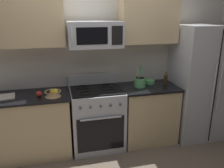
# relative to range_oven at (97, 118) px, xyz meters

# --- Properties ---
(wall_back) EXTENTS (8.00, 0.10, 2.60)m
(wall_back) POSITION_rel_range_oven_xyz_m (0.00, 0.38, 0.83)
(wall_back) COLOR beige
(wall_back) RESTS_ON ground
(counter_left) EXTENTS (1.04, 0.63, 0.91)m
(counter_left) POSITION_rel_range_oven_xyz_m (-0.91, -0.00, -0.02)
(counter_left) COLOR tan
(counter_left) RESTS_ON ground
(range_oven) EXTENTS (0.76, 0.67, 1.09)m
(range_oven) POSITION_rel_range_oven_xyz_m (0.00, 0.00, 0.00)
(range_oven) COLOR #B2B5BA
(range_oven) RESTS_ON ground
(counter_right) EXTENTS (0.87, 0.63, 0.91)m
(counter_right) POSITION_rel_range_oven_xyz_m (0.82, -0.00, -0.02)
(counter_right) COLOR tan
(counter_right) RESTS_ON ground
(refrigerator) EXTENTS (0.90, 0.74, 1.82)m
(refrigerator) POSITION_rel_range_oven_xyz_m (1.73, -0.02, 0.44)
(refrigerator) COLOR #B2B5BA
(refrigerator) RESTS_ON ground
(microwave) EXTENTS (0.74, 0.44, 0.35)m
(microwave) POSITION_rel_range_oven_xyz_m (-0.00, 0.03, 1.24)
(microwave) COLOR #B2B5BA
(upper_cabinets_left) EXTENTS (1.03, 0.34, 0.75)m
(upper_cabinets_left) POSITION_rel_range_oven_xyz_m (-0.91, 0.16, 1.46)
(upper_cabinets_left) COLOR tan
(upper_cabinets_right) EXTENTS (0.86, 0.34, 0.75)m
(upper_cabinets_right) POSITION_rel_range_oven_xyz_m (0.83, 0.16, 1.46)
(upper_cabinets_right) COLOR tan
(utensil_crock) EXTENTS (0.17, 0.17, 0.32)m
(utensil_crock) POSITION_rel_range_oven_xyz_m (0.68, 0.02, 0.51)
(utensil_crock) COLOR #59AD66
(utensil_crock) RESTS_ON counter_right
(fruit_basket) EXTENTS (0.22, 0.22, 0.10)m
(fruit_basket) POSITION_rel_range_oven_xyz_m (-0.61, -0.11, 0.49)
(fruit_basket) COLOR tan
(fruit_basket) RESTS_ON counter_left
(apple_loose) EXTENTS (0.07, 0.07, 0.07)m
(apple_loose) POSITION_rel_range_oven_xyz_m (-0.80, -0.08, 0.47)
(apple_loose) COLOR red
(apple_loose) RESTS_ON counter_left
(bottle_soy) EXTENTS (0.06, 0.06, 0.20)m
(bottle_soy) POSITION_rel_range_oven_xyz_m (1.11, 0.02, 0.53)
(bottle_soy) COLOR #382314
(bottle_soy) RESTS_ON counter_right
(prep_bowl) EXTENTS (0.15, 0.15, 0.06)m
(prep_bowl) POSITION_rel_range_oven_xyz_m (0.89, 0.13, 0.47)
(prep_bowl) COLOR #59AD66
(prep_bowl) RESTS_ON counter_right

